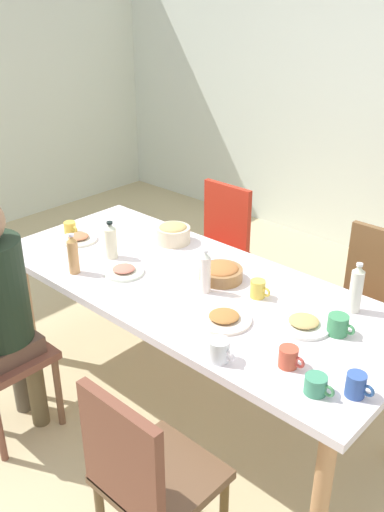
# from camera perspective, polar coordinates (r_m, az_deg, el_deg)

# --- Properties ---
(ground_plane) EXTENTS (7.41, 7.41, 0.00)m
(ground_plane) POSITION_cam_1_polar(r_m,az_deg,el_deg) (3.23, 0.00, -14.50)
(ground_plane) COLOR #C7B487
(dining_table) EXTENTS (2.22, 0.94, 0.75)m
(dining_table) POSITION_cam_1_polar(r_m,az_deg,el_deg) (2.84, 0.00, -4.06)
(dining_table) COLOR white
(dining_table) RESTS_ON ground_plane
(chair_0) EXTENTS (0.40, 0.40, 0.90)m
(chair_0) POSITION_cam_1_polar(r_m,az_deg,el_deg) (2.16, -4.83, -21.41)
(chair_0) COLOR brown
(chair_0) RESTS_ON ground_plane
(chair_1) EXTENTS (0.40, 0.40, 0.90)m
(chair_1) POSITION_cam_1_polar(r_m,az_deg,el_deg) (3.29, 17.47, -4.21)
(chair_1) COLOR brown
(chair_1) RESTS_ON ground_plane
(chair_3) EXTENTS (0.40, 0.40, 0.90)m
(chair_3) POSITION_cam_1_polar(r_m,az_deg,el_deg) (3.81, 2.55, 1.35)
(chair_3) COLOR #AE2923
(chair_3) RESTS_ON ground_plane
(plate_0) EXTENTS (0.25, 0.25, 0.04)m
(plate_0) POSITION_cam_1_polar(r_m,az_deg,el_deg) (2.50, 3.29, -6.37)
(plate_0) COLOR silver
(plate_0) RESTS_ON dining_table
(plate_1) EXTENTS (0.24, 0.24, 0.04)m
(plate_1) POSITION_cam_1_polar(r_m,az_deg,el_deg) (2.51, 11.32, -6.76)
(plate_1) COLOR white
(plate_1) RESTS_ON dining_table
(plate_2) EXTENTS (0.22, 0.22, 0.04)m
(plate_2) POSITION_cam_1_polar(r_m,az_deg,el_deg) (3.32, -11.51, 1.78)
(plate_2) COLOR silver
(plate_2) RESTS_ON dining_table
(plate_3) EXTENTS (0.21, 0.21, 0.04)m
(plate_3) POSITION_cam_1_polar(r_m,az_deg,el_deg) (2.91, -6.96, -1.52)
(plate_3) COLOR silver
(plate_3) RESTS_ON dining_table
(bowl_0) EXTENTS (0.22, 0.22, 0.08)m
(bowl_0) POSITION_cam_1_polar(r_m,az_deg,el_deg) (2.82, 2.99, -1.69)
(bowl_0) COLOR #996C40
(bowl_0) RESTS_ON dining_table
(bowl_1) EXTENTS (0.20, 0.20, 0.11)m
(bowl_1) POSITION_cam_1_polar(r_m,az_deg,el_deg) (3.22, -1.94, 2.35)
(bowl_1) COLOR beige
(bowl_1) RESTS_ON dining_table
(cup_0) EXTENTS (0.11, 0.07, 0.09)m
(cup_0) POSITION_cam_1_polar(r_m,az_deg,el_deg) (2.15, 16.43, -12.54)
(cup_0) COLOR #3455A1
(cup_0) RESTS_ON dining_table
(cup_1) EXTENTS (0.13, 0.09, 0.09)m
(cup_1) POSITION_cam_1_polar(r_m,az_deg,el_deg) (2.47, 14.71, -6.83)
(cup_1) COLOR #3F8D59
(cup_1) RESTS_ON dining_table
(cup_2) EXTENTS (0.12, 0.08, 0.09)m
(cup_2) POSITION_cam_1_polar(r_m,az_deg,el_deg) (2.24, 2.83, -9.62)
(cup_2) COLOR white
(cup_2) RESTS_ON dining_table
(cup_3) EXTENTS (0.11, 0.08, 0.08)m
(cup_3) POSITION_cam_1_polar(r_m,az_deg,el_deg) (2.24, 9.86, -10.17)
(cup_3) COLOR #C34D35
(cup_3) RESTS_ON dining_table
(cup_4) EXTENTS (0.11, 0.07, 0.09)m
(cup_4) POSITION_cam_1_polar(r_m,az_deg,el_deg) (2.68, 6.78, -3.36)
(cup_4) COLOR #E4C64B
(cup_4) RESTS_ON dining_table
(cup_5) EXTENTS (0.11, 0.07, 0.07)m
(cup_5) POSITION_cam_1_polar(r_m,az_deg,el_deg) (3.42, -12.32, 2.82)
(cup_5) COLOR #EABE46
(cup_5) RESTS_ON dining_table
(cup_6) EXTENTS (0.12, 0.08, 0.07)m
(cup_6) POSITION_cam_1_polar(r_m,az_deg,el_deg) (2.13, 12.57, -12.73)
(cup_6) COLOR #41906A
(cup_6) RESTS_ON dining_table
(bottle_0) EXTENTS (0.05, 0.05, 0.23)m
(bottle_0) POSITION_cam_1_polar(r_m,az_deg,el_deg) (2.67, 1.39, -1.68)
(bottle_0) COLOR silver
(bottle_0) RESTS_ON dining_table
(bottle_1) EXTENTS (0.07, 0.07, 0.21)m
(bottle_1) POSITION_cam_1_polar(r_m,az_deg,el_deg) (3.05, -8.29, 1.54)
(bottle_1) COLOR #ECE6C3
(bottle_1) RESTS_ON dining_table
(bottle_2) EXTENTS (0.06, 0.06, 0.24)m
(bottle_2) POSITION_cam_1_polar(r_m,az_deg,el_deg) (2.62, 16.42, -3.24)
(bottle_2) COLOR silver
(bottle_2) RESTS_ON dining_table
(bottle_3) EXTENTS (0.06, 0.06, 0.22)m
(bottle_3) POSITION_cam_1_polar(r_m,az_deg,el_deg) (2.92, -12.04, 0.13)
(bottle_3) COLOR tan
(bottle_3) RESTS_ON dining_table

